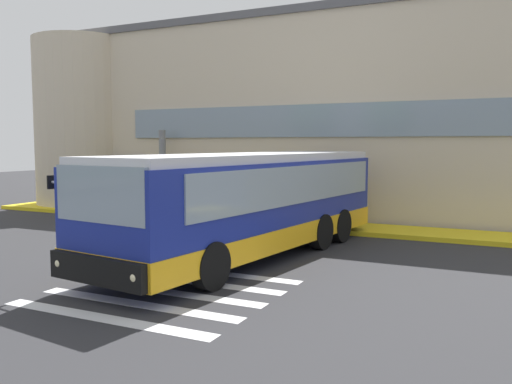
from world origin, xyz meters
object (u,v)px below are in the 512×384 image
Objects in this scene: safety_bollard_yellow at (250,216)px; entry_support_column at (163,171)px; passenger_by_doorway at (190,193)px; passenger_at_curb_edge at (207,192)px; passenger_near_column at (171,191)px; bus_main_foreground at (250,206)px.

entry_support_column is at bearing 159.97° from safety_bollard_yellow.
entry_support_column is 2.01× the size of passenger_by_doorway.
passenger_by_doorway is at bearing 164.95° from safety_bollard_yellow.
safety_bollard_yellow is at bearing -25.61° from passenger_at_curb_edge.
passenger_near_column is 1.25m from passenger_by_doorway.
passenger_at_curb_edge is at bearing -14.28° from entry_support_column.
passenger_near_column is at bearing 177.57° from passenger_at_curb_edge.
passenger_at_curb_edge is (0.55, 0.36, 0.03)m from passenger_by_doorway.
passenger_near_column is 1.72m from passenger_at_curb_edge.
passenger_at_curb_edge is at bearing 130.40° from bus_main_foreground.
entry_support_column is 2.01× the size of passenger_near_column.
safety_bollard_yellow is at bearing -16.57° from passenger_near_column.
passenger_by_doorway is at bearing -20.32° from passenger_near_column.
entry_support_column reaches higher than safety_bollard_yellow.
passenger_by_doorway is 3.14m from safety_bollard_yellow.
passenger_by_doorway is at bearing 135.87° from bus_main_foreground.
entry_support_column reaches higher than passenger_near_column.
passenger_at_curb_edge is at bearing 32.94° from passenger_by_doorway.
bus_main_foreground is (6.91, -5.79, -0.50)m from entry_support_column.
bus_main_foreground is 4.54m from safety_bollard_yellow.
entry_support_column is 3.74× the size of safety_bollard_yellow.
bus_main_foreground is 6.24× the size of passenger_at_curb_edge.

